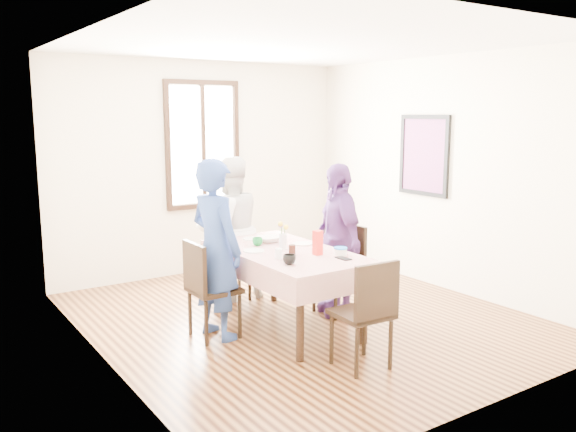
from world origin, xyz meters
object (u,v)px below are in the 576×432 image
object	(u,v)px
chair_right	(337,270)
person_far	(230,229)
chair_left	(214,289)
chair_far	(230,258)
dining_table	(285,289)
person_left	(215,249)
chair_near	(361,313)
person_right	(337,239)

from	to	relation	value
chair_right	person_far	distance (m)	1.29
chair_left	chair_far	bearing A→B (deg)	144.75
dining_table	person_left	bearing A→B (deg)	167.14
chair_right	person_left	xyz separation A→B (m)	(-1.35, 0.10, 0.37)
chair_far	person_left	world-z (taller)	person_left
dining_table	chair_left	xyz separation A→B (m)	(-0.68, 0.15, 0.08)
chair_far	person_left	bearing A→B (deg)	65.25
person_left	chair_left	bearing A→B (deg)	78.33
chair_left	chair_near	size ratio (longest dim) A/B	1.00
chair_right	dining_table	bearing A→B (deg)	91.26
person_left	person_right	bearing A→B (deg)	-106.03
person_far	person_right	bearing A→B (deg)	123.00
chair_right	person_right	distance (m)	0.32
chair_right	person_left	size ratio (longest dim) A/B	0.55
person_far	chair_near	bearing A→B (deg)	90.48
person_left	dining_table	bearing A→B (deg)	-114.54
chair_right	person_far	world-z (taller)	person_far
chair_left	person_left	world-z (taller)	person_left
person_far	person_right	xyz separation A→B (m)	(0.66, -1.04, -0.01)
person_right	chair_right	bearing A→B (deg)	105.89
chair_far	person_left	xyz separation A→B (m)	(-0.66, -0.96, 0.37)
chair_left	chair_near	distance (m)	1.44
chair_far	dining_table	bearing A→B (deg)	99.91
chair_near	person_right	world-z (taller)	person_right
person_far	chair_left	bearing A→B (deg)	54.52
chair_near	person_left	distance (m)	1.48
chair_far	person_far	world-z (taller)	person_far
chair_near	chair_far	bearing A→B (deg)	92.84
chair_near	person_right	size ratio (longest dim) A/B	0.58
chair_far	chair_near	bearing A→B (deg)	99.91
chair_right	person_left	distance (m)	1.40
dining_table	chair_right	world-z (taller)	chair_right
chair_left	chair_near	world-z (taller)	same
chair_far	chair_near	distance (m)	2.23
person_left	chair_near	bearing A→B (deg)	-163.96
chair_near	dining_table	bearing A→B (deg)	92.84
chair_left	chair_right	bearing A→B (deg)	85.89
dining_table	person_right	distance (m)	0.78
chair_right	person_right	size ratio (longest dim) A/B	0.58
chair_right	chair_far	bearing A→B (deg)	29.75
chair_right	chair_far	world-z (taller)	same
chair_left	chair_far	size ratio (longest dim) A/B	1.00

